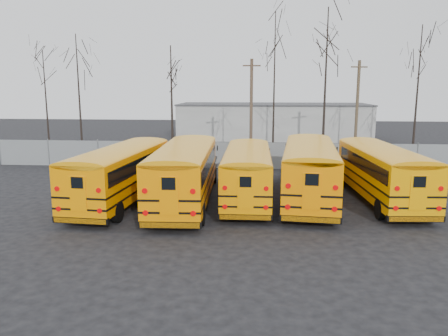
# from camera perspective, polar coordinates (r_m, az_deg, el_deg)

# --- Properties ---
(ground) EXTENTS (120.00, 120.00, 0.00)m
(ground) POSITION_cam_1_polar(r_m,az_deg,el_deg) (21.47, 3.12, -6.00)
(ground) COLOR black
(ground) RESTS_ON ground
(fence) EXTENTS (40.00, 0.04, 2.00)m
(fence) POSITION_cam_1_polar(r_m,az_deg,el_deg) (32.97, 3.78, 1.63)
(fence) COLOR gray
(fence) RESTS_ON ground
(distant_building) EXTENTS (22.00, 8.00, 4.00)m
(distant_building) POSITION_cam_1_polar(r_m,az_deg,el_deg) (52.74, 6.41, 6.05)
(distant_building) COLOR #BBBBB5
(distant_building) RESTS_ON ground
(bus_a) EXTENTS (3.35, 11.13, 3.07)m
(bus_a) POSITION_cam_1_polar(r_m,az_deg,el_deg) (23.83, -13.16, -0.14)
(bus_a) COLOR black
(bus_a) RESTS_ON ground
(bus_b) EXTENTS (3.13, 11.64, 3.23)m
(bus_b) POSITION_cam_1_polar(r_m,az_deg,el_deg) (22.93, -5.10, -0.09)
(bus_b) COLOR black
(bus_b) RESTS_ON ground
(bus_c) EXTENTS (2.55, 10.55, 2.94)m
(bus_c) POSITION_cam_1_polar(r_m,az_deg,el_deg) (23.66, 3.08, -0.14)
(bus_c) COLOR black
(bus_c) RESTS_ON ground
(bus_d) EXTENTS (3.65, 11.71, 3.23)m
(bus_d) POSITION_cam_1_polar(r_m,az_deg,el_deg) (23.98, 11.10, 0.22)
(bus_d) COLOR black
(bus_d) RESTS_ON ground
(bus_e) EXTENTS (3.24, 11.02, 3.04)m
(bus_e) POSITION_cam_1_polar(r_m,az_deg,el_deg) (24.96, 19.81, -0.06)
(bus_e) COLOR black
(bus_e) RESTS_ON ground
(utility_pole_left) EXTENTS (1.49, 0.33, 8.37)m
(utility_pole_left) POSITION_cam_1_polar(r_m,az_deg,el_deg) (36.95, 3.57, 7.75)
(utility_pole_left) COLOR brown
(utility_pole_left) RESTS_ON ground
(utility_pole_right) EXTENTS (1.45, 0.49, 8.29)m
(utility_pole_right) POSITION_cam_1_polar(r_m,az_deg,el_deg) (39.23, 16.97, 7.42)
(utility_pole_right) COLOR brown
(utility_pole_right) RESTS_ON ground
(tree_0) EXTENTS (0.26, 0.26, 9.22)m
(tree_0) POSITION_cam_1_polar(r_m,az_deg,el_deg) (42.04, -22.19, 7.76)
(tree_0) COLOR black
(tree_0) RESTS_ON ground
(tree_1) EXTENTS (0.26, 0.26, 10.40)m
(tree_1) POSITION_cam_1_polar(r_m,az_deg,el_deg) (39.20, -18.38, 8.72)
(tree_1) COLOR black
(tree_1) RESTS_ON ground
(tree_2) EXTENTS (0.26, 0.26, 9.46)m
(tree_2) POSITION_cam_1_polar(r_m,az_deg,el_deg) (37.40, -6.84, 8.39)
(tree_2) COLOR black
(tree_2) RESTS_ON ground
(tree_3) EXTENTS (0.26, 0.26, 11.78)m
(tree_3) POSITION_cam_1_polar(r_m,az_deg,el_deg) (35.21, 6.56, 10.15)
(tree_3) COLOR black
(tree_3) RESTS_ON ground
(tree_4) EXTENTS (0.26, 0.26, 12.35)m
(tree_4) POSITION_cam_1_polar(r_m,az_deg,el_deg) (37.26, 13.08, 10.41)
(tree_4) COLOR black
(tree_4) RESTS_ON ground
(tree_5) EXTENTS (0.26, 0.26, 11.02)m
(tree_5) POSITION_cam_1_polar(r_m,az_deg,el_deg) (39.74, 23.91, 8.82)
(tree_5) COLOR black
(tree_5) RESTS_ON ground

